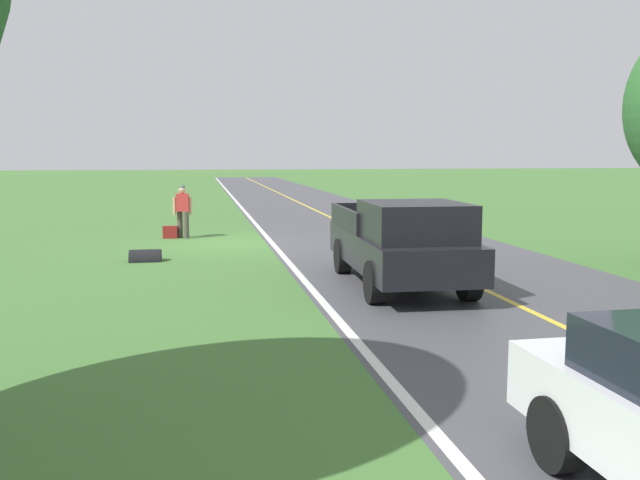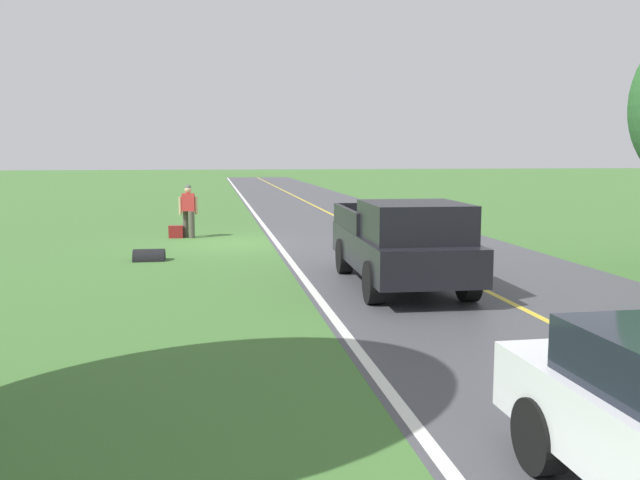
# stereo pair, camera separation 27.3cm
# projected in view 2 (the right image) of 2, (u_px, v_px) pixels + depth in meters

# --- Properties ---
(ground_plane) EXTENTS (200.00, 200.00, 0.00)m
(ground_plane) POSITION_uv_depth(u_px,v_px,m) (235.00, 243.00, 21.09)
(ground_plane) COLOR #427033
(road_surface) EXTENTS (7.26, 120.00, 0.00)m
(road_surface) POSITION_uv_depth(u_px,v_px,m) (384.00, 240.00, 21.84)
(road_surface) COLOR #47474C
(road_surface) RESTS_ON ground
(lane_edge_line) EXTENTS (0.16, 117.60, 0.00)m
(lane_edge_line) POSITION_uv_depth(u_px,v_px,m) (276.00, 242.00, 21.29)
(lane_edge_line) COLOR silver
(lane_edge_line) RESTS_ON ground
(lane_centre_line) EXTENTS (0.14, 117.60, 0.00)m
(lane_centre_line) POSITION_uv_depth(u_px,v_px,m) (384.00, 240.00, 21.84)
(lane_centre_line) COLOR gold
(lane_centre_line) RESTS_ON ground
(hitchhiker_walking) EXTENTS (0.62, 0.52, 1.75)m
(hitchhiker_walking) POSITION_uv_depth(u_px,v_px,m) (189.00, 208.00, 22.39)
(hitchhiker_walking) COLOR #4C473D
(hitchhiker_walking) RESTS_ON ground
(suitcase_carried) EXTENTS (0.47, 0.23, 0.41)m
(suitcase_carried) POSITION_uv_depth(u_px,v_px,m) (176.00, 232.00, 22.37)
(suitcase_carried) COLOR maroon
(suitcase_carried) RESTS_ON ground
(pickup_truck_passing) EXTENTS (2.22, 5.46, 1.82)m
(pickup_truck_passing) POSITION_uv_depth(u_px,v_px,m) (403.00, 241.00, 13.96)
(pickup_truck_passing) COLOR black
(pickup_truck_passing) RESTS_ON ground
(drainage_culvert) EXTENTS (0.80, 0.60, 0.60)m
(drainage_culvert) POSITION_uv_depth(u_px,v_px,m) (149.00, 260.00, 17.67)
(drainage_culvert) COLOR black
(drainage_culvert) RESTS_ON ground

